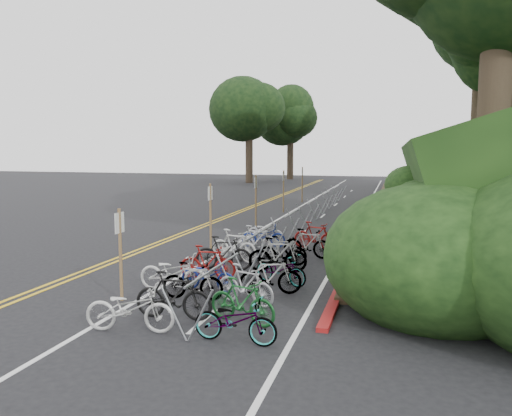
{
  "coord_description": "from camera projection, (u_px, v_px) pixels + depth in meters",
  "views": [
    {
      "loc": [
        7.08,
        -11.77,
        3.71
      ],
      "look_at": [
        1.46,
        8.01,
        1.3
      ],
      "focal_mm": 35.0,
      "sensor_mm": 36.0,
      "label": 1
    }
  ],
  "objects": [
    {
      "name": "ground",
      "position": [
        124.0,
        286.0,
        13.6
      ],
      "size": [
        120.0,
        120.0,
        0.0
      ],
      "primitive_type": "plane",
      "color": "black",
      "rests_on": "ground"
    },
    {
      "name": "signpost_near",
      "position": [
        120.0,
        248.0,
        12.18
      ],
      "size": [
        0.08,
        0.4,
        2.29
      ],
      "color": "brown",
      "rests_on": "ground"
    },
    {
      "name": "red_curb",
      "position": [
        365.0,
        228.0,
        23.51
      ],
      "size": [
        0.25,
        28.0,
        0.1
      ],
      "primitive_type": "cube",
      "color": "maroon",
      "rests_on": "ground"
    },
    {
      "name": "bike_racks_rest",
      "position": [
        312.0,
        207.0,
        25.1
      ],
      "size": [
        1.14,
        23.0,
        1.17
      ],
      "color": "gray",
      "rests_on": "ground"
    },
    {
      "name": "signposts_rest",
      "position": [
        271.0,
        193.0,
        26.64
      ],
      "size": [
        0.08,
        18.4,
        2.5
      ],
      "color": "brown",
      "rests_on": "ground"
    },
    {
      "name": "bike_front",
      "position": [
        174.0,
        272.0,
        13.1
      ],
      "size": [
        0.67,
        1.91,
        1.0
      ],
      "primitive_type": "imported",
      "rotation": [
        0.0,
        0.0,
        1.58
      ],
      "color": "beige",
      "rests_on": "ground"
    },
    {
      "name": "tree_cluster",
      "position": [
        448.0,
        8.0,
        30.56
      ],
      "size": [
        33.27,
        54.73,
        19.86
      ],
      "color": "#2D2319",
      "rests_on": "ground"
    },
    {
      "name": "bike_rack_front",
      "position": [
        215.0,
        280.0,
        11.06
      ],
      "size": [
        1.12,
        3.28,
        1.11
      ],
      "color": "gray",
      "rests_on": "ground"
    },
    {
      "name": "road_markings",
      "position": [
        251.0,
        230.0,
        23.07
      ],
      "size": [
        7.47,
        80.0,
        0.01
      ],
      "color": "gold",
      "rests_on": "ground"
    },
    {
      "name": "bike_valet",
      "position": [
        247.0,
        261.0,
        14.48
      ],
      "size": [
        3.29,
        12.08,
        1.08
      ],
      "color": "beige",
      "rests_on": "ground"
    },
    {
      "name": "embankment",
      "position": [
        507.0,
        170.0,
        27.96
      ],
      "size": [
        14.3,
        48.14,
        9.11
      ],
      "color": "black",
      "rests_on": "ground"
    }
  ]
}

